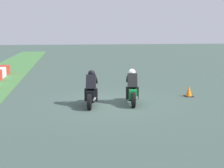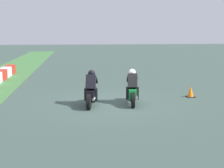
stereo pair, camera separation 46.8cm
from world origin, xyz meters
name	(u,v)px [view 1 (the left image)]	position (x,y,z in m)	size (l,w,h in m)	color
ground_plane	(110,104)	(0.00, 0.00, 0.00)	(120.00, 120.00, 0.00)	#3A4E45
rider_lane_a	(132,90)	(-0.17, -0.94, 0.62)	(2.04, 0.58, 1.51)	black
rider_lane_b	(91,91)	(-0.29, 0.82, 0.62)	(2.03, 0.62, 1.51)	black
traffic_cone	(189,92)	(0.99, -3.97, 0.24)	(0.40, 0.40, 0.52)	black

